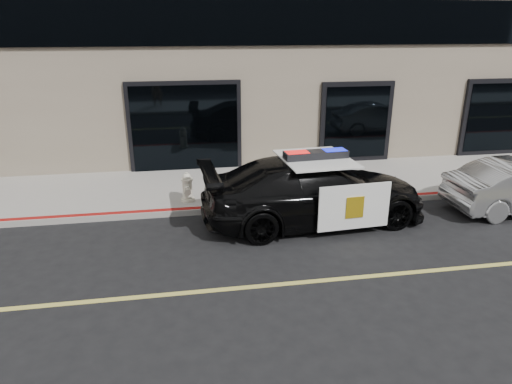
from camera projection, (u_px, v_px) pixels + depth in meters
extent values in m
plane|color=black|center=(254.00, 287.00, 8.22)|extent=(120.00, 120.00, 0.00)
cube|color=gray|center=(224.00, 187.00, 13.05)|extent=(60.00, 3.50, 0.15)
imported|color=black|center=(314.00, 191.00, 10.72)|extent=(2.89, 5.60, 1.54)
cube|color=white|center=(354.00, 207.00, 9.83)|extent=(1.64, 0.15, 1.03)
cube|color=white|center=(318.00, 176.00, 11.85)|extent=(1.64, 0.15, 1.03)
cube|color=white|center=(316.00, 159.00, 10.45)|extent=(1.66, 1.95, 0.03)
cube|color=gold|center=(355.00, 207.00, 9.80)|extent=(0.41, 0.04, 0.49)
cube|color=black|center=(316.00, 155.00, 10.42)|extent=(1.50, 0.49, 0.18)
cube|color=red|center=(297.00, 156.00, 10.31)|extent=(0.54, 0.37, 0.17)
cube|color=#0C19CC|center=(334.00, 153.00, 10.51)|extent=(0.54, 0.37, 0.17)
cylinder|color=beige|center=(188.00, 199.00, 11.79)|extent=(0.35, 0.35, 0.08)
cylinder|color=beige|center=(187.00, 189.00, 11.69)|extent=(0.25, 0.25, 0.48)
cylinder|color=beige|center=(187.00, 180.00, 11.60)|extent=(0.30, 0.30, 0.06)
sphere|color=beige|center=(187.00, 177.00, 11.58)|extent=(0.22, 0.22, 0.22)
cylinder|color=beige|center=(187.00, 174.00, 11.55)|extent=(0.07, 0.07, 0.07)
cylinder|color=beige|center=(187.00, 185.00, 11.82)|extent=(0.13, 0.12, 0.13)
cylinder|color=beige|center=(187.00, 189.00, 11.52)|extent=(0.13, 0.12, 0.13)
cylinder|color=beige|center=(188.00, 192.00, 11.51)|extent=(0.16, 0.14, 0.16)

